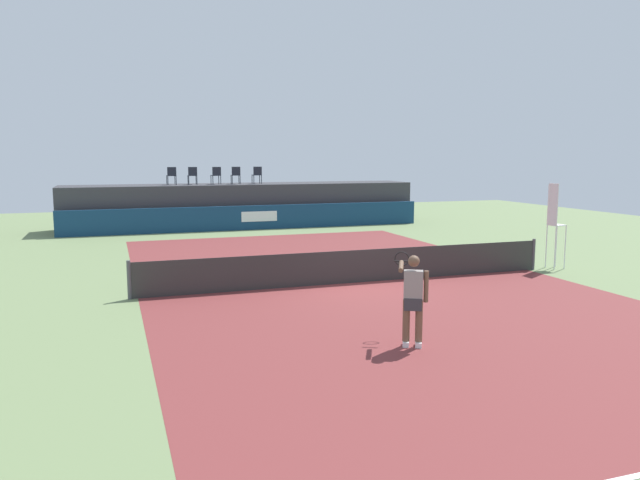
# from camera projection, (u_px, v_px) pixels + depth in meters

# --- Properties ---
(ground_plane) EXTENTS (48.00, 48.00, 0.00)m
(ground_plane) POSITION_uv_depth(u_px,v_px,m) (320.00, 265.00, 20.30)
(ground_plane) COLOR #6B7F51
(court_inner) EXTENTS (12.00, 22.00, 0.00)m
(court_inner) POSITION_uv_depth(u_px,v_px,m) (354.00, 283.00, 17.49)
(court_inner) COLOR maroon
(court_inner) RESTS_ON ground
(sponsor_wall) EXTENTS (18.00, 0.22, 1.20)m
(sponsor_wall) POSITION_uv_depth(u_px,v_px,m) (251.00, 218.00, 30.04)
(sponsor_wall) COLOR navy
(sponsor_wall) RESTS_ON ground
(spectator_platform) EXTENTS (18.00, 2.80, 2.20)m
(spectator_platform) POSITION_uv_depth(u_px,v_px,m) (243.00, 205.00, 31.66)
(spectator_platform) COLOR #38383D
(spectator_platform) RESTS_ON ground
(spectator_chair_far_left) EXTENTS (0.46, 0.46, 0.89)m
(spectator_chair_far_left) POSITION_uv_depth(u_px,v_px,m) (171.00, 175.00, 30.24)
(spectator_chair_far_left) COLOR #1E232D
(spectator_chair_far_left) RESTS_ON spectator_platform
(spectator_chair_left) EXTENTS (0.45, 0.45, 0.89)m
(spectator_chair_left) POSITION_uv_depth(u_px,v_px,m) (192.00, 175.00, 30.43)
(spectator_chair_left) COLOR #1E232D
(spectator_chair_left) RESTS_ON spectator_platform
(spectator_chair_center) EXTENTS (0.47, 0.47, 0.89)m
(spectator_chair_center) POSITION_uv_depth(u_px,v_px,m) (216.00, 175.00, 30.63)
(spectator_chair_center) COLOR #1E232D
(spectator_chair_center) RESTS_ON spectator_platform
(spectator_chair_right) EXTENTS (0.46, 0.46, 0.89)m
(spectator_chair_right) POSITION_uv_depth(u_px,v_px,m) (236.00, 174.00, 31.03)
(spectator_chair_right) COLOR #1E232D
(spectator_chair_right) RESTS_ON spectator_platform
(spectator_chair_far_right) EXTENTS (0.44, 0.44, 0.89)m
(spectator_chair_far_right) POSITION_uv_depth(u_px,v_px,m) (257.00, 174.00, 31.33)
(spectator_chair_far_right) COLOR #1E232D
(spectator_chair_far_right) RESTS_ON spectator_platform
(umpire_chair) EXTENTS (0.46, 0.46, 2.76)m
(umpire_chair) POSITION_uv_depth(u_px,v_px,m) (554.00, 220.00, 19.52)
(umpire_chair) COLOR white
(umpire_chair) RESTS_ON ground
(tennis_net) EXTENTS (12.40, 0.02, 0.95)m
(tennis_net) POSITION_uv_depth(u_px,v_px,m) (355.00, 267.00, 17.42)
(tennis_net) COLOR #2D2D2D
(tennis_net) RESTS_ON ground
(net_post_near) EXTENTS (0.10, 0.10, 1.00)m
(net_post_near) POSITION_uv_depth(u_px,v_px,m) (129.00, 280.00, 15.41)
(net_post_near) COLOR #4C4C51
(net_post_near) RESTS_ON ground
(net_post_far) EXTENTS (0.10, 0.10, 1.00)m
(net_post_far) POSITION_uv_depth(u_px,v_px,m) (533.00, 254.00, 19.43)
(net_post_far) COLOR #4C4C51
(net_post_far) RESTS_ON ground
(tennis_player) EXTENTS (0.65, 1.26, 1.77)m
(tennis_player) POSITION_uv_depth(u_px,v_px,m) (413.00, 297.00, 11.54)
(tennis_player) COLOR white
(tennis_player) RESTS_ON court_inner
(tennis_ball) EXTENTS (0.07, 0.07, 0.07)m
(tennis_ball) POSITION_uv_depth(u_px,v_px,m) (386.00, 252.00, 22.78)
(tennis_ball) COLOR #D8EA33
(tennis_ball) RESTS_ON court_inner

